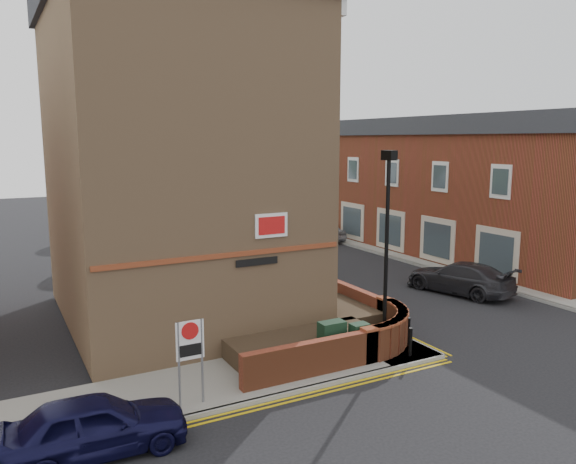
# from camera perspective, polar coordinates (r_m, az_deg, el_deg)

# --- Properties ---
(ground) EXTENTS (120.00, 120.00, 0.00)m
(ground) POSITION_cam_1_polar(r_m,az_deg,el_deg) (16.79, 7.80, -14.38)
(ground) COLOR black
(ground) RESTS_ON ground
(pavement_corner) EXTENTS (13.00, 3.00, 0.12)m
(pavement_corner) POSITION_cam_1_polar(r_m,az_deg,el_deg) (16.39, -5.75, -14.72)
(pavement_corner) COLOR gray
(pavement_corner) RESTS_ON ground
(pavement_main) EXTENTS (2.00, 32.00, 0.12)m
(pavement_main) POSITION_cam_1_polar(r_m,az_deg,el_deg) (31.19, -6.63, -3.04)
(pavement_main) COLOR gray
(pavement_main) RESTS_ON ground
(pavement_far) EXTENTS (4.00, 40.00, 0.12)m
(pavement_far) POSITION_cam_1_polar(r_m,az_deg,el_deg) (34.32, 12.66, -2.07)
(pavement_far) COLOR gray
(pavement_far) RESTS_ON ground
(kerb_side) EXTENTS (13.00, 0.15, 0.12)m
(kerb_side) POSITION_cam_1_polar(r_m,az_deg,el_deg) (15.14, -3.47, -16.82)
(kerb_side) COLOR gray
(kerb_side) RESTS_ON ground
(kerb_main_near) EXTENTS (0.15, 32.00, 0.12)m
(kerb_main_near) POSITION_cam_1_polar(r_m,az_deg,el_deg) (31.57, -4.94, -2.87)
(kerb_main_near) COLOR gray
(kerb_main_near) RESTS_ON ground
(kerb_main_far) EXTENTS (0.15, 40.00, 0.12)m
(kerb_main_far) POSITION_cam_1_polar(r_m,az_deg,el_deg) (33.07, 10.03, -2.42)
(kerb_main_far) COLOR gray
(kerb_main_far) RESTS_ON ground
(yellow_lines_side) EXTENTS (13.00, 0.28, 0.01)m
(yellow_lines_side) POSITION_cam_1_polar(r_m,az_deg,el_deg) (14.96, -3.05, -17.38)
(yellow_lines_side) COLOR gold
(yellow_lines_side) RESTS_ON ground
(yellow_lines_main) EXTENTS (0.28, 32.00, 0.01)m
(yellow_lines_main) POSITION_cam_1_polar(r_m,az_deg,el_deg) (31.67, -4.52, -2.92)
(yellow_lines_main) COLOR gold
(yellow_lines_main) RESTS_ON ground
(corner_building) EXTENTS (8.95, 10.40, 13.60)m
(corner_building) POSITION_cam_1_polar(r_m,az_deg,el_deg) (21.32, -11.15, 7.83)
(corner_building) COLOR #A57E58
(corner_building) RESTS_ON ground
(garden_wall) EXTENTS (6.80, 6.00, 1.20)m
(garden_wall) POSITION_cam_1_polar(r_m,az_deg,el_deg) (18.70, 3.21, -11.75)
(garden_wall) COLOR brown
(garden_wall) RESTS_ON ground
(lamppost) EXTENTS (0.25, 0.50, 6.30)m
(lamppost) POSITION_cam_1_polar(r_m,az_deg,el_deg) (17.63, 9.97, -1.87)
(lamppost) COLOR black
(lamppost) RESTS_ON pavement_corner
(utility_cabinet_large) EXTENTS (0.80, 0.45, 1.20)m
(utility_cabinet_large) POSITION_cam_1_polar(r_m,az_deg,el_deg) (17.35, 4.47, -10.95)
(utility_cabinet_large) COLOR black
(utility_cabinet_large) RESTS_ON pavement_corner
(utility_cabinet_small) EXTENTS (0.55, 0.40, 1.10)m
(utility_cabinet_small) POSITION_cam_1_polar(r_m,az_deg,el_deg) (17.56, 7.24, -10.92)
(utility_cabinet_small) COLOR black
(utility_cabinet_small) RESTS_ON pavement_corner
(bollard_near) EXTENTS (0.11, 0.11, 0.90)m
(bollard_near) POSITION_cam_1_polar(r_m,az_deg,el_deg) (18.03, 12.33, -10.86)
(bollard_near) COLOR black
(bollard_near) RESTS_ON pavement_corner
(bollard_far) EXTENTS (0.11, 0.11, 0.90)m
(bollard_far) POSITION_cam_1_polar(r_m,az_deg,el_deg) (18.97, 12.14, -9.82)
(bollard_far) COLOR black
(bollard_far) RESTS_ON pavement_corner
(zone_sign) EXTENTS (0.72, 0.07, 2.20)m
(zone_sign) POSITION_cam_1_polar(r_m,az_deg,el_deg) (14.44, -9.91, -11.43)
(zone_sign) COLOR slate
(zone_sign) RESTS_ON pavement_corner
(far_terrace) EXTENTS (5.40, 30.40, 8.00)m
(far_terrace) POSITION_cam_1_polar(r_m,az_deg,el_deg) (37.79, 10.64, 5.13)
(far_terrace) COLOR brown
(far_terrace) RESTS_ON ground
(far_terrace_cream) EXTENTS (5.40, 12.40, 8.00)m
(far_terrace_cream) POSITION_cam_1_polar(r_m,az_deg,el_deg) (55.70, -3.09, 6.60)
(far_terrace_cream) COLOR beige
(far_terrace_cream) RESTS_ON ground
(tree_near) EXTENTS (3.64, 3.65, 6.70)m
(tree_near) POSITION_cam_1_polar(r_m,az_deg,el_deg) (28.73, -5.36, 5.28)
(tree_near) COLOR #382B1E
(tree_near) RESTS_ON pavement_main
(tree_mid) EXTENTS (4.03, 4.03, 7.42)m
(tree_mid) POSITION_cam_1_polar(r_m,az_deg,el_deg) (36.20, -10.34, 6.79)
(tree_mid) COLOR #382B1E
(tree_mid) RESTS_ON pavement_main
(tree_far) EXTENTS (3.81, 3.81, 7.00)m
(tree_far) POSITION_cam_1_polar(r_m,az_deg,el_deg) (43.88, -13.58, 6.74)
(tree_far) COLOR #382B1E
(tree_far) RESTS_ON pavement_main
(traffic_light_assembly) EXTENTS (0.20, 0.16, 4.20)m
(traffic_light_assembly) POSITION_cam_1_polar(r_m,az_deg,el_deg) (39.30, -11.02, 3.43)
(traffic_light_assembly) COLOR black
(traffic_light_assembly) RESTS_ON pavement_main
(navy_hatchback) EXTENTS (3.97, 1.71, 1.34)m
(navy_hatchback) POSITION_cam_1_polar(r_m,az_deg,el_deg) (13.43, -19.04, -18.05)
(navy_hatchback) COLOR black
(navy_hatchback) RESTS_ON ground
(silver_car_near) EXTENTS (1.98, 4.40, 1.40)m
(silver_car_near) POSITION_cam_1_polar(r_m,az_deg,el_deg) (28.81, -1.29, -2.72)
(silver_car_near) COLOR #A1A3A9
(silver_car_near) RESTS_ON ground
(red_car_main) EXTENTS (2.93, 5.61, 1.51)m
(red_car_main) POSITION_cam_1_polar(r_m,az_deg,el_deg) (32.20, -4.40, -1.36)
(red_car_main) COLOR maroon
(red_car_main) RESTS_ON ground
(grey_car_far) EXTENTS (3.12, 5.15, 1.40)m
(grey_car_far) POSITION_cam_1_polar(r_m,az_deg,el_deg) (26.05, 17.04, -4.45)
(grey_car_far) COLOR #27272B
(grey_car_far) RESTS_ON ground
(silver_car_far) EXTENTS (1.89, 3.99, 1.32)m
(silver_car_far) POSITION_cam_1_polar(r_m,az_deg,el_deg) (37.85, 3.45, 0.12)
(silver_car_far) COLOR #9EA0A5
(silver_car_far) RESTS_ON ground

